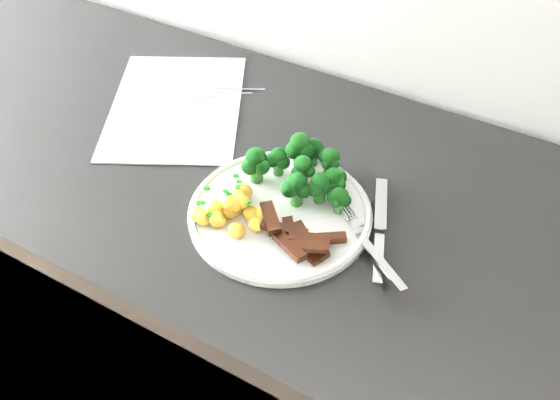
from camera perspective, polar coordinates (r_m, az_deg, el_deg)
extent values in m
cube|color=black|center=(1.25, -0.74, -12.48)|extent=(2.30, 0.57, 0.86)
cube|color=silver|center=(1.07, -9.53, 8.56)|extent=(0.33, 0.37, 0.00)
cube|color=slate|center=(1.10, -5.15, 10.15)|extent=(0.13, 0.07, 0.00)
cube|color=slate|center=(1.10, -6.21, 9.79)|extent=(0.12, 0.07, 0.00)
cube|color=slate|center=(1.09, -7.27, 9.41)|extent=(0.12, 0.07, 0.00)
cube|color=slate|center=(1.08, -8.35, 9.03)|extent=(0.11, 0.06, 0.00)
cube|color=slate|center=(1.07, -9.44, 8.64)|extent=(0.11, 0.06, 0.00)
cube|color=slate|center=(1.07, -10.54, 8.24)|extent=(0.11, 0.06, 0.00)
cylinder|color=white|center=(0.86, 0.00, -1.22)|extent=(0.26, 0.26, 0.01)
torus|color=white|center=(0.86, 0.00, -0.96)|extent=(0.25, 0.25, 0.01)
cylinder|color=#26611F|center=(0.87, 2.06, 2.06)|extent=(0.02, 0.02, 0.02)
sphere|color=black|center=(0.86, 2.69, 2.67)|extent=(0.02, 0.02, 0.02)
sphere|color=black|center=(0.87, 2.06, 3.29)|extent=(0.02, 0.02, 0.02)
sphere|color=black|center=(0.86, 1.61, 2.56)|extent=(0.02, 0.02, 0.02)
sphere|color=black|center=(0.86, 2.10, 3.28)|extent=(0.03, 0.03, 0.03)
cylinder|color=#26611F|center=(0.87, 4.87, 0.92)|extent=(0.02, 0.02, 0.02)
sphere|color=black|center=(0.86, 5.44, 1.41)|extent=(0.02, 0.02, 0.02)
sphere|color=black|center=(0.87, 5.37, 2.14)|extent=(0.02, 0.02, 0.02)
sphere|color=black|center=(0.86, 4.30, 1.94)|extent=(0.02, 0.02, 0.02)
sphere|color=black|center=(0.85, 4.79, 1.28)|extent=(0.02, 0.02, 0.02)
sphere|color=black|center=(0.86, 4.97, 2.15)|extent=(0.03, 0.03, 0.03)
cylinder|color=#26611F|center=(0.91, -0.15, 2.96)|extent=(0.02, 0.02, 0.02)
sphere|color=black|center=(0.89, 0.29, 3.48)|extent=(0.02, 0.02, 0.02)
sphere|color=black|center=(0.90, -0.26, 4.14)|extent=(0.02, 0.02, 0.02)
sphere|color=black|center=(0.89, -0.75, 3.69)|extent=(0.02, 0.02, 0.02)
sphere|color=black|center=(0.89, -0.15, 4.11)|extent=(0.02, 0.02, 0.02)
cylinder|color=#26611F|center=(0.89, 4.51, 2.90)|extent=(0.01, 0.01, 0.02)
sphere|color=black|center=(0.88, 5.01, 3.34)|extent=(0.02, 0.02, 0.02)
sphere|color=black|center=(0.89, 4.93, 4.01)|extent=(0.02, 0.02, 0.02)
sphere|color=black|center=(0.89, 4.09, 3.90)|extent=(0.02, 0.02, 0.02)
sphere|color=black|center=(0.88, 4.33, 3.27)|extent=(0.02, 0.02, 0.02)
sphere|color=black|center=(0.88, 4.60, 4.04)|extent=(0.02, 0.02, 0.02)
cylinder|color=#26611F|center=(0.90, 1.79, 3.91)|extent=(0.02, 0.02, 0.02)
sphere|color=black|center=(0.89, 2.39, 4.56)|extent=(0.02, 0.02, 0.02)
sphere|color=black|center=(0.90, 1.66, 5.26)|extent=(0.02, 0.02, 0.02)
sphere|color=black|center=(0.89, 1.29, 4.58)|extent=(0.03, 0.03, 0.03)
sphere|color=black|center=(0.89, 1.83, 5.30)|extent=(0.03, 0.03, 0.03)
cylinder|color=#26611F|center=(0.85, 5.40, -0.55)|extent=(0.01, 0.01, 0.02)
sphere|color=black|center=(0.84, 5.98, -0.05)|extent=(0.02, 0.02, 0.02)
sphere|color=black|center=(0.85, 5.76, 0.47)|extent=(0.02, 0.02, 0.02)
sphere|color=black|center=(0.84, 4.93, 0.33)|extent=(0.02, 0.02, 0.02)
sphere|color=black|center=(0.84, 5.23, -0.25)|extent=(0.01, 0.01, 0.01)
sphere|color=black|center=(0.84, 5.50, 0.47)|extent=(0.02, 0.02, 0.02)
cylinder|color=#26611F|center=(0.89, -2.18, 2.49)|extent=(0.02, 0.02, 0.03)
sphere|color=black|center=(0.87, -1.70, 3.10)|extent=(0.02, 0.02, 0.02)
sphere|color=black|center=(0.89, -2.38, 3.90)|extent=(0.02, 0.02, 0.02)
sphere|color=black|center=(0.87, -2.76, 3.11)|extent=(0.02, 0.02, 0.02)
sphere|color=black|center=(0.87, -2.23, 3.91)|extent=(0.03, 0.03, 0.03)
cylinder|color=#26611F|center=(0.86, 1.56, 0.28)|extent=(0.02, 0.02, 0.02)
sphere|color=black|center=(0.84, 2.16, 0.85)|extent=(0.02, 0.02, 0.02)
sphere|color=black|center=(0.85, 1.54, 1.70)|extent=(0.02, 0.02, 0.02)
sphere|color=black|center=(0.84, 0.90, 1.06)|extent=(0.03, 0.03, 0.03)
sphere|color=black|center=(0.84, 1.59, 1.62)|extent=(0.03, 0.03, 0.03)
cylinder|color=#26611F|center=(0.86, 3.63, 0.48)|extent=(0.02, 0.02, 0.02)
sphere|color=black|center=(0.85, 4.26, 1.00)|extent=(0.02, 0.02, 0.02)
sphere|color=black|center=(0.86, 3.60, 1.69)|extent=(0.02, 0.02, 0.02)
sphere|color=black|center=(0.85, 3.21, 1.04)|extent=(0.02, 0.02, 0.02)
sphere|color=black|center=(0.85, 3.71, 1.69)|extent=(0.03, 0.03, 0.03)
cylinder|color=#26611F|center=(0.92, 3.01, 3.81)|extent=(0.02, 0.02, 0.02)
sphere|color=black|center=(0.91, 3.50, 4.29)|extent=(0.02, 0.02, 0.02)
sphere|color=black|center=(0.92, 3.30, 4.95)|extent=(0.02, 0.02, 0.02)
sphere|color=black|center=(0.92, 2.56, 4.84)|extent=(0.02, 0.02, 0.02)
sphere|color=black|center=(0.91, 2.78, 4.26)|extent=(0.02, 0.02, 0.02)
sphere|color=black|center=(0.91, 3.06, 4.95)|extent=(0.02, 0.02, 0.02)
ellipsoid|color=yellow|center=(0.85, -5.00, -0.48)|extent=(0.02, 0.02, 0.02)
ellipsoid|color=yellow|center=(0.85, -5.96, -0.74)|extent=(0.02, 0.02, 0.02)
ellipsoid|color=yellow|center=(0.85, -4.60, -1.12)|extent=(0.02, 0.02, 0.02)
ellipsoid|color=yellow|center=(0.84, -7.06, -1.58)|extent=(0.02, 0.02, 0.02)
ellipsoid|color=yellow|center=(0.84, -1.58, -1.28)|extent=(0.03, 0.02, 0.02)
ellipsoid|color=yellow|center=(0.87, -3.35, 0.72)|extent=(0.03, 0.02, 0.02)
ellipsoid|color=yellow|center=(0.84, -7.42, -1.40)|extent=(0.03, 0.02, 0.02)
ellipsoid|color=yellow|center=(0.85, -4.06, -0.78)|extent=(0.02, 0.02, 0.02)
ellipsoid|color=yellow|center=(0.83, -2.19, -2.28)|extent=(0.02, 0.02, 0.02)
ellipsoid|color=yellow|center=(0.84, -3.59, -0.11)|extent=(0.02, 0.02, 0.02)
ellipsoid|color=yellow|center=(0.83, -4.55, -0.30)|extent=(0.03, 0.02, 0.02)
ellipsoid|color=yellow|center=(0.83, -4.22, -0.37)|extent=(0.02, 0.02, 0.02)
ellipsoid|color=yellow|center=(0.84, -2.59, -1.25)|extent=(0.03, 0.02, 0.02)
ellipsoid|color=yellow|center=(0.85, -3.82, 0.53)|extent=(0.02, 0.02, 0.02)
ellipsoid|color=yellow|center=(0.84, -5.74, -1.81)|extent=(0.03, 0.02, 0.02)
ellipsoid|color=yellow|center=(0.82, -4.00, -2.80)|extent=(0.02, 0.02, 0.02)
cube|color=#0F630A|center=(0.85, -3.76, 1.68)|extent=(0.01, 0.01, 0.00)
cube|color=#0F630A|center=(0.82, -7.11, -0.26)|extent=(0.01, 0.01, 0.00)
cube|color=#0F630A|center=(0.83, -4.72, 0.44)|extent=(0.01, 0.01, 0.00)
cube|color=#0F630A|center=(0.83, -5.07, -0.21)|extent=(0.01, 0.01, 0.00)
cube|color=#0F630A|center=(0.84, -3.86, 1.23)|extent=(0.01, 0.01, 0.00)
cube|color=#0F630A|center=(0.83, -2.93, -0.31)|extent=(0.01, 0.01, 0.00)
cube|color=#0F630A|center=(0.86, -4.06, 2.24)|extent=(0.01, 0.01, 0.00)
cube|color=#0F630A|center=(0.85, -3.91, 0.73)|extent=(0.01, 0.01, 0.00)
cube|color=#0F630A|center=(0.83, -4.70, 0.50)|extent=(0.01, 0.01, 0.00)
cube|color=#0F630A|center=(0.83, -4.55, 0.08)|extent=(0.01, 0.01, 0.00)
cube|color=#0F630A|center=(0.84, -6.71, 1.04)|extent=(0.01, 0.01, 0.00)
cube|color=#0F630A|center=(0.82, -6.51, -1.33)|extent=(0.01, 0.01, 0.00)
cube|color=#0F630A|center=(0.83, -5.00, 0.80)|extent=(0.01, 0.01, 0.00)
cube|color=#0F630A|center=(0.83, -7.46, -0.31)|extent=(0.01, 0.01, 0.00)
cube|color=black|center=(0.82, 0.99, -3.27)|extent=(0.05, 0.06, 0.01)
cube|color=black|center=(0.81, 2.84, -4.19)|extent=(0.06, 0.04, 0.01)
cube|color=black|center=(0.81, 2.13, -4.03)|extent=(0.05, 0.04, 0.01)
cube|color=black|center=(0.81, 2.36, -3.65)|extent=(0.06, 0.05, 0.01)
cube|color=black|center=(0.82, 4.20, -3.54)|extent=(0.05, 0.04, 0.01)
cube|color=black|center=(0.82, 1.92, -3.53)|extent=(0.06, 0.03, 0.01)
cube|color=black|center=(0.80, 2.33, -4.55)|extent=(0.06, 0.03, 0.01)
cube|color=black|center=(0.79, 1.80, -4.01)|extent=(0.05, 0.03, 0.01)
cube|color=black|center=(0.79, 0.86, -4.26)|extent=(0.06, 0.04, 0.01)
cube|color=black|center=(0.79, 2.52, -4.31)|extent=(0.06, 0.03, 0.01)
cube|color=black|center=(0.81, 0.38, -2.73)|extent=(0.06, 0.02, 0.01)
cube|color=black|center=(0.82, -0.88, -1.68)|extent=(0.05, 0.05, 0.01)
cube|color=black|center=(0.80, 2.69, -3.61)|extent=(0.05, 0.04, 0.01)
cube|color=#B7B7BC|center=(0.80, 9.20, -5.55)|extent=(0.10, 0.08, 0.02)
cube|color=#B7B7BC|center=(0.83, 6.82, -2.00)|extent=(0.03, 0.03, 0.01)
cylinder|color=#B7B7BC|center=(0.85, 6.46, -0.79)|extent=(0.03, 0.02, 0.00)
cylinder|color=#B7B7BC|center=(0.85, 6.20, -0.87)|extent=(0.03, 0.02, 0.00)
cylinder|color=#B7B7BC|center=(0.85, 5.95, -0.95)|extent=(0.03, 0.02, 0.00)
cylinder|color=#B7B7BC|center=(0.84, 5.70, -1.03)|extent=(0.03, 0.02, 0.00)
cube|color=#B7B7BC|center=(0.87, 9.26, -0.28)|extent=(0.05, 0.11, 0.01)
cube|color=#B7B7BC|center=(0.82, 9.03, -5.08)|extent=(0.05, 0.09, 0.02)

